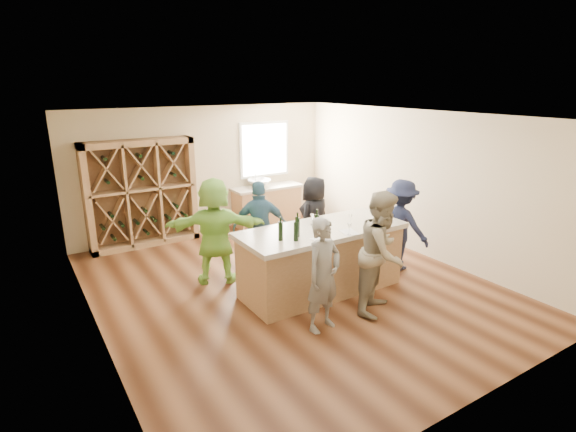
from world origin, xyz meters
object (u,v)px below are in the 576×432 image
tasting_counter_base (321,262)px  person_far_mid (260,227)px  wine_bottle_c (297,227)px  sink (259,183)px  person_far_right (314,219)px  person_near_right (382,252)px  person_server (400,225)px  wine_rack (142,194)px  wine_bottle_a (281,231)px  person_near_left (323,275)px  wine_bottle_e (317,223)px  wine_bottle_b (296,231)px  person_far_left (215,231)px

tasting_counter_base → person_far_mid: bearing=109.9°
tasting_counter_base → wine_bottle_c: 0.93m
sink → person_far_right: 2.48m
sink → person_near_right: size_ratio=0.30×
tasting_counter_base → person_server: person_server is taller
sink → person_far_mid: (-1.31, -2.41, -0.18)m
person_far_mid → tasting_counter_base: bearing=133.1°
wine_rack → wine_bottle_c: wine_rack is taller
wine_bottle_c → person_far_right: size_ratio=0.18×
wine_bottle_c → person_far_mid: 1.43m
wine_bottle_a → person_far_mid: 1.49m
person_near_left → person_server: bearing=9.8°
wine_bottle_e → person_near_left: (-0.49, -0.84, -0.42)m
wine_bottle_a → wine_bottle_c: (0.30, 0.02, 0.01)m
person_near_right → person_far_right: person_near_right is taller
person_near_left → person_server: 2.61m
sink → wine_bottle_b: size_ratio=1.89×
wine_bottle_c → sink: bearing=69.4°
person_near_left → sink: bearing=59.7°
person_near_left → person_far_mid: person_far_mid is taller
person_server → wine_bottle_c: bearing=76.9°
wine_rack → person_far_mid: size_ratio=1.33×
tasting_counter_base → wine_bottle_b: 1.03m
sink → person_near_right: person_near_right is taller
wine_bottle_b → wine_bottle_e: 0.51m
person_server → person_far_left: person_far_left is taller
wine_bottle_c → person_far_left: size_ratio=0.16×
wine_rack → person_far_left: (0.54, -2.47, -0.19)m
wine_bottle_e → person_server: size_ratio=0.17×
wine_bottle_c → person_far_left: 1.59m
wine_bottle_a → person_far_mid: person_far_mid is taller
person_server → person_far_mid: 2.51m
tasting_counter_base → person_far_mid: (-0.44, 1.23, 0.33)m
wine_bottle_a → person_near_right: person_near_right is taller
wine_bottle_b → wine_bottle_e: wine_bottle_b is taller
wine_bottle_e → person_far_right: person_far_right is taller
person_far_left → wine_bottle_e: bearing=154.6°
tasting_counter_base → person_near_right: (0.35, -1.00, 0.42)m
person_near_left → person_far_right: person_far_right is taller
wine_rack → person_far_right: bearing=-45.1°
person_near_right → person_far_left: (-1.65, 2.23, -0.00)m
person_far_right → person_near_right: bearing=60.1°
wine_rack → wine_bottle_e: size_ratio=7.80×
tasting_counter_base → person_near_left: (-0.69, -0.97, 0.30)m
tasting_counter_base → wine_bottle_b: wine_bottle_b is taller
tasting_counter_base → wine_bottle_e: (-0.20, -0.13, 0.72)m
person_near_left → person_near_right: person_near_right is taller
person_near_left → person_near_right: (1.04, -0.02, 0.12)m
person_near_left → person_server: person_server is taller
wine_bottle_c → person_near_right: 1.29m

